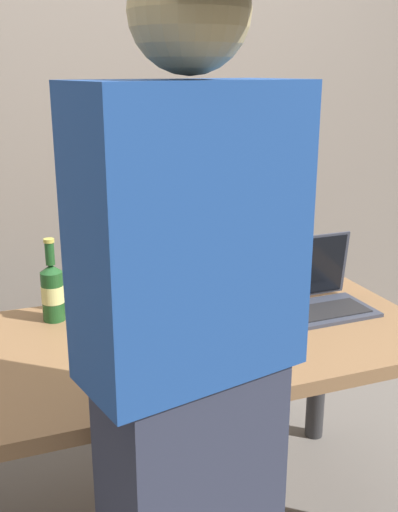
{
  "coord_description": "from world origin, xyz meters",
  "views": [
    {
      "loc": [
        -0.58,
        -1.63,
        1.53
      ],
      "look_at": [
        0.04,
        0.0,
        0.99
      ],
      "focal_mm": 42.58,
      "sensor_mm": 36.0,
      "label": 1
    }
  ],
  "objects_px": {
    "laptop": "(319,291)",
    "coffee_mug": "(287,274)",
    "person_figure": "(191,381)",
    "beer_bottle_green": "(108,280)",
    "beer_bottle_dark": "(101,277)",
    "beer_bottle_amber": "(53,290)"
  },
  "relations": [
    {
      "from": "beer_bottle_amber",
      "to": "beer_bottle_dark",
      "type": "height_order",
      "value": "beer_bottle_dark"
    },
    {
      "from": "laptop",
      "to": "beer_bottle_dark",
      "type": "relative_size",
      "value": 1.08
    },
    {
      "from": "person_figure",
      "to": "laptop",
      "type": "bearing_deg",
      "value": 41.5
    },
    {
      "from": "person_figure",
      "to": "beer_bottle_green",
      "type": "bearing_deg",
      "value": 89.69
    },
    {
      "from": "laptop",
      "to": "beer_bottle_amber",
      "type": "relative_size",
      "value": 1.12
    },
    {
      "from": "beer_bottle_green",
      "to": "person_figure",
      "type": "distance_m",
      "value": 0.79
    },
    {
      "from": "beer_bottle_green",
      "to": "person_figure",
      "type": "relative_size",
      "value": 0.19
    },
    {
      "from": "laptop",
      "to": "beer_bottle_green",
      "type": "xyz_separation_m",
      "value": [
        -0.69,
        0.18,
        0.07
      ]
    },
    {
      "from": "laptop",
      "to": "beer_bottle_green",
      "type": "height_order",
      "value": "beer_bottle_green"
    },
    {
      "from": "laptop",
      "to": "coffee_mug",
      "type": "height_order",
      "value": "laptop"
    },
    {
      "from": "beer_bottle_amber",
      "to": "coffee_mug",
      "type": "height_order",
      "value": "beer_bottle_amber"
    },
    {
      "from": "beer_bottle_dark",
      "to": "coffee_mug",
      "type": "bearing_deg",
      "value": -3.76
    },
    {
      "from": "beer_bottle_dark",
      "to": "coffee_mug",
      "type": "relative_size",
      "value": 2.71
    },
    {
      "from": "beer_bottle_green",
      "to": "person_figure",
      "type": "xyz_separation_m",
      "value": [
        -0.0,
        -0.79,
        0.04
      ]
    },
    {
      "from": "beer_bottle_amber",
      "to": "beer_bottle_green",
      "type": "bearing_deg",
      "value": -12.75
    },
    {
      "from": "beer_bottle_green",
      "to": "beer_bottle_amber",
      "type": "xyz_separation_m",
      "value": [
        -0.18,
        0.04,
        -0.03
      ]
    },
    {
      "from": "beer_bottle_dark",
      "to": "person_figure",
      "type": "bearing_deg",
      "value": -89.94
    },
    {
      "from": "beer_bottle_green",
      "to": "person_figure",
      "type": "bearing_deg",
      "value": -90.31
    },
    {
      "from": "laptop",
      "to": "person_figure",
      "type": "relative_size",
      "value": 0.18
    },
    {
      "from": "beer_bottle_green",
      "to": "coffee_mug",
      "type": "bearing_deg",
      "value": 4.41
    },
    {
      "from": "beer_bottle_green",
      "to": "beer_bottle_amber",
      "type": "relative_size",
      "value": 1.2
    },
    {
      "from": "beer_bottle_amber",
      "to": "person_figure",
      "type": "xyz_separation_m",
      "value": [
        0.17,
        -0.83,
        0.07
      ]
    }
  ]
}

